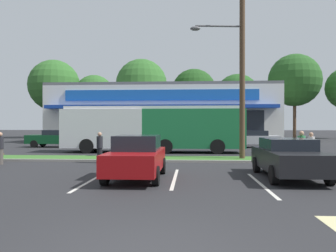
{
  "coord_description": "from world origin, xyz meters",
  "views": [
    {
      "loc": [
        0.71,
        -5.18,
        1.97
      ],
      "look_at": [
        -0.8,
        18.1,
        1.88
      ],
      "focal_mm": 36.78,
      "sensor_mm": 36.0,
      "label": 1
    }
  ],
  "objects_px": {
    "car_4": "(252,139)",
    "pedestrian_far": "(311,148)",
    "car_3": "(137,157)",
    "pedestrian_mid": "(100,147)",
    "car_2": "(55,138)",
    "pedestrian_by_pole": "(0,148)",
    "utility_pole": "(240,61)",
    "pedestrian_near_bench": "(301,149)",
    "car_0": "(288,157)",
    "city_bus": "(153,128)"
  },
  "relations": [
    {
      "from": "utility_pole",
      "to": "car_4",
      "type": "bearing_deg",
      "value": 76.59
    },
    {
      "from": "utility_pole",
      "to": "car_0",
      "type": "bearing_deg",
      "value": -81.63
    },
    {
      "from": "city_bus",
      "to": "pedestrian_far",
      "type": "height_order",
      "value": "city_bus"
    },
    {
      "from": "car_0",
      "to": "car_3",
      "type": "height_order",
      "value": "car_3"
    },
    {
      "from": "car_4",
      "to": "pedestrian_far",
      "type": "relative_size",
      "value": 2.91
    },
    {
      "from": "pedestrian_by_pole",
      "to": "pedestrian_far",
      "type": "bearing_deg",
      "value": 10.68
    },
    {
      "from": "city_bus",
      "to": "pedestrian_far",
      "type": "xyz_separation_m",
      "value": [
        8.6,
        -6.89,
        -0.96
      ]
    },
    {
      "from": "city_bus",
      "to": "utility_pole",
      "type": "bearing_deg",
      "value": 135.98
    },
    {
      "from": "car_2",
      "to": "pedestrian_by_pole",
      "type": "distance_m",
      "value": 13.32
    },
    {
      "from": "utility_pole",
      "to": "city_bus",
      "type": "relative_size",
      "value": 0.8
    },
    {
      "from": "city_bus",
      "to": "car_2",
      "type": "bearing_deg",
      "value": -29.47
    },
    {
      "from": "utility_pole",
      "to": "car_0",
      "type": "relative_size",
      "value": 2.16
    },
    {
      "from": "car_4",
      "to": "pedestrian_mid",
      "type": "relative_size",
      "value": 2.93
    },
    {
      "from": "car_2",
      "to": "pedestrian_near_bench",
      "type": "height_order",
      "value": "pedestrian_near_bench"
    },
    {
      "from": "utility_pole",
      "to": "car_2",
      "type": "height_order",
      "value": "utility_pole"
    },
    {
      "from": "car_2",
      "to": "pedestrian_mid",
      "type": "height_order",
      "value": "pedestrian_mid"
    },
    {
      "from": "pedestrian_far",
      "to": "pedestrian_by_pole",
      "type": "bearing_deg",
      "value": 18.11
    },
    {
      "from": "city_bus",
      "to": "car_0",
      "type": "height_order",
      "value": "city_bus"
    },
    {
      "from": "utility_pole",
      "to": "car_2",
      "type": "xyz_separation_m",
      "value": [
        -14.59,
        10.36,
        -4.69
      ]
    },
    {
      "from": "utility_pole",
      "to": "car_0",
      "type": "height_order",
      "value": "utility_pole"
    },
    {
      "from": "car_3",
      "to": "pedestrian_far",
      "type": "bearing_deg",
      "value": 122.3
    },
    {
      "from": "pedestrian_near_bench",
      "to": "utility_pole",
      "type": "bearing_deg",
      "value": 108.17
    },
    {
      "from": "pedestrian_mid",
      "to": "car_2",
      "type": "bearing_deg",
      "value": 122.69
    },
    {
      "from": "car_2",
      "to": "car_3",
      "type": "height_order",
      "value": "car_3"
    },
    {
      "from": "pedestrian_near_bench",
      "to": "pedestrian_mid",
      "type": "xyz_separation_m",
      "value": [
        -9.71,
        1.4,
        -0.05
      ]
    },
    {
      "from": "utility_pole",
      "to": "car_2",
      "type": "bearing_deg",
      "value": 144.61
    },
    {
      "from": "city_bus",
      "to": "pedestrian_by_pole",
      "type": "bearing_deg",
      "value": 49.36
    },
    {
      "from": "car_3",
      "to": "pedestrian_near_bench",
      "type": "bearing_deg",
      "value": 117.29
    },
    {
      "from": "car_4",
      "to": "pedestrian_by_pole",
      "type": "relative_size",
      "value": 2.9
    },
    {
      "from": "utility_pole",
      "to": "pedestrian_mid",
      "type": "height_order",
      "value": "utility_pole"
    },
    {
      "from": "car_2",
      "to": "car_0",
      "type": "bearing_deg",
      "value": 133.15
    },
    {
      "from": "car_0",
      "to": "pedestrian_far",
      "type": "bearing_deg",
      "value": 152.19
    },
    {
      "from": "pedestrian_by_pole",
      "to": "pedestrian_far",
      "type": "xyz_separation_m",
      "value": [
        15.34,
        0.99,
        -0.0
      ]
    },
    {
      "from": "utility_pole",
      "to": "pedestrian_near_bench",
      "type": "relative_size",
      "value": 6.07
    },
    {
      "from": "car_3",
      "to": "pedestrian_mid",
      "type": "xyz_separation_m",
      "value": [
        -2.71,
        5.01,
        0.0
      ]
    },
    {
      "from": "car_0",
      "to": "pedestrian_near_bench",
      "type": "distance_m",
      "value": 3.37
    },
    {
      "from": "car_0",
      "to": "pedestrian_near_bench",
      "type": "xyz_separation_m",
      "value": [
        1.43,
        3.05,
        0.09
      ]
    },
    {
      "from": "utility_pole",
      "to": "pedestrian_by_pole",
      "type": "height_order",
      "value": "utility_pole"
    },
    {
      "from": "pedestrian_by_pole",
      "to": "pedestrian_far",
      "type": "height_order",
      "value": "pedestrian_by_pole"
    },
    {
      "from": "car_2",
      "to": "pedestrian_by_pole",
      "type": "relative_size",
      "value": 2.89
    },
    {
      "from": "city_bus",
      "to": "pedestrian_near_bench",
      "type": "bearing_deg",
      "value": 132.83
    },
    {
      "from": "car_2",
      "to": "pedestrian_mid",
      "type": "bearing_deg",
      "value": 120.86
    },
    {
      "from": "car_0",
      "to": "pedestrian_near_bench",
      "type": "height_order",
      "value": "pedestrian_near_bench"
    },
    {
      "from": "city_bus",
      "to": "car_2",
      "type": "relative_size",
      "value": 2.75
    },
    {
      "from": "city_bus",
      "to": "pedestrian_near_bench",
      "type": "relative_size",
      "value": 7.56
    },
    {
      "from": "utility_pole",
      "to": "pedestrian_far",
      "type": "xyz_separation_m",
      "value": [
        3.25,
        -1.73,
        -4.67
      ]
    },
    {
      "from": "car_0",
      "to": "pedestrian_by_pole",
      "type": "xyz_separation_m",
      "value": [
        -13.01,
        3.45,
        0.04
      ]
    },
    {
      "from": "car_0",
      "to": "car_2",
      "type": "height_order",
      "value": "car_2"
    },
    {
      "from": "pedestrian_near_bench",
      "to": "pedestrian_mid",
      "type": "distance_m",
      "value": 9.81
    },
    {
      "from": "utility_pole",
      "to": "car_2",
      "type": "distance_m",
      "value": 18.5
    }
  ]
}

